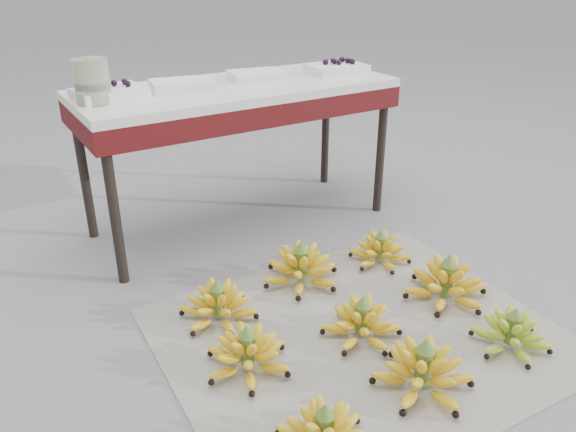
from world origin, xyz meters
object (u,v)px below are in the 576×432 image
vendor_table (237,102)px  bunch_front_right (511,334)px  bunch_back_right (380,251)px  tray_left (182,85)px  bunch_mid_center (361,323)px  bunch_back_left (218,306)px  tray_far_left (109,93)px  tray_far_right (337,68)px  glass_jar (92,81)px  bunch_front_center (423,371)px  tray_right (257,75)px  bunch_mid_right (446,284)px  bunch_back_center (301,268)px  newspaper_mat (359,336)px  bunch_mid_left (248,354)px

vendor_table → bunch_front_right: bearing=-76.9°
bunch_back_right → tray_left: bearing=119.8°
bunch_mid_center → bunch_back_left: bearing=138.2°
tray_far_left → tray_far_right: bearing=-3.0°
vendor_table → glass_jar: bearing=-177.9°
bunch_front_center → tray_right: tray_right is taller
bunch_front_right → bunch_mid_right: size_ratio=0.90×
tray_right → vendor_table: bearing=-162.2°
bunch_back_center → tray_far_left: (-0.47, 0.63, 0.61)m
bunch_mid_right → bunch_back_left: bunch_mid_right is taller
newspaper_mat → tray_right: bearing=79.4°
bunch_mid_right → tray_far_left: size_ratio=1.25×
bunch_mid_right → glass_jar: size_ratio=2.15×
bunch_mid_right → newspaper_mat: bearing=171.2°
bunch_back_right → tray_right: bearing=95.6°
bunch_mid_left → glass_jar: glass_jar is taller
newspaper_mat → bunch_front_center: size_ratio=3.46×
bunch_front_center → tray_right: 1.46m
bunch_back_left → tray_far_left: size_ratio=1.21×
newspaper_mat → vendor_table: 1.14m
tray_right → tray_far_right: bearing=-9.9°
tray_far_right → newspaper_mat: bearing=-121.2°
vendor_table → glass_jar: (-0.60, -0.02, 0.16)m
bunch_mid_left → tray_left: size_ratio=1.02×
bunch_front_right → bunch_mid_center: size_ratio=1.18×
tray_right → glass_jar: (-0.72, -0.06, 0.06)m
tray_left → tray_far_right: bearing=-3.5°
bunch_mid_right → tray_far_right: (0.18, 0.94, 0.61)m
bunch_front_center → tray_far_left: (-0.45, 1.30, 0.61)m
bunch_mid_left → bunch_mid_right: bunch_mid_right is taller
bunch_front_right → bunch_back_center: (-0.36, 0.68, 0.01)m
bunch_front_center → bunch_front_right: bearing=-18.7°
bunch_front_center → glass_jar: bearing=95.4°
bunch_back_center → bunch_back_left: bearing=-151.1°
bunch_front_center → tray_far_right: bearing=47.8°
bunch_back_right → tray_right: 0.93m
bunch_mid_left → bunch_back_right: (0.77, 0.30, -0.00)m
bunch_mid_center → vendor_table: bearing=87.1°
bunch_mid_left → tray_far_left: bearing=97.0°
bunch_front_center → bunch_front_right: size_ratio=1.16×
tray_far_left → tray_right: 0.65m
newspaper_mat → bunch_front_center: 0.30m
tray_right → tray_left: bearing=-176.5°
newspaper_mat → bunch_mid_left: 0.40m
bunch_back_left → glass_jar: bearing=86.6°
bunch_mid_center → glass_jar: bearing=119.8°
bunch_front_right → bunch_mid_left: bearing=175.6°
bunch_front_right → glass_jar: (-0.90, 1.26, 0.67)m
newspaper_mat → bunch_mid_right: bearing=1.1°
bunch_mid_left → bunch_back_center: bunch_back_center is taller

